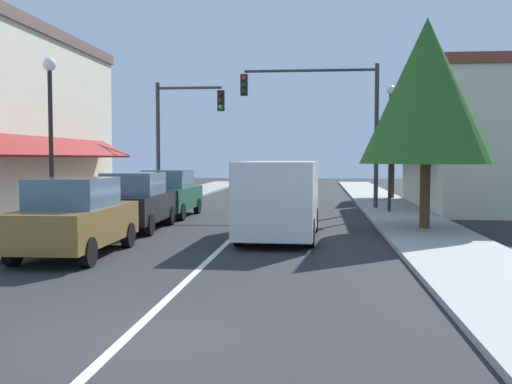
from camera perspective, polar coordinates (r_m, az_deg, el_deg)
name	(u,v)px	position (r m, az deg, el deg)	size (l,w,h in m)	color
ground_plane	(261,211)	(24.96, 0.51, -1.81)	(80.00, 80.00, 0.00)	#28282B
sidewalk_left	(134,208)	(26.05, -11.62, -1.53)	(2.60, 56.00, 0.12)	gray
sidewalk_right	(394,210)	(25.05, 13.15, -1.74)	(2.60, 56.00, 0.12)	#A39E99
lane_center_stripe	(261,211)	(24.96, 0.51, -1.80)	(0.14, 52.00, 0.01)	silver
storefront_right_block	(480,141)	(27.67, 20.72, 4.65)	(6.49, 10.20, 5.94)	beige
parked_car_nearest_left	(75,217)	(13.99, -16.98, -2.34)	(1.84, 4.13, 1.77)	brown
parked_car_second_left	(135,202)	(18.61, -11.56, -0.90)	(1.86, 4.14, 1.77)	black
parked_car_third_left	(169,193)	(22.59, -8.35, -0.14)	(1.81, 4.11, 1.77)	#0F4C33
van_in_lane	(280,197)	(16.35, 2.33, -0.47)	(2.10, 5.23, 2.12)	silver
traffic_signal_mast_arm	(330,110)	(25.46, 7.11, 7.81)	(5.82, 0.50, 6.16)	#333333
traffic_signal_left_corner	(180,125)	(26.84, -7.31, 6.40)	(3.14, 0.50, 5.58)	#333333
street_lamp_left_near	(50,118)	(17.13, -19.13, 6.73)	(0.36, 0.36, 4.92)	black
street_lamp_right_mid	(390,128)	(23.79, 12.77, 5.98)	(0.36, 0.36, 5.04)	black
tree_right_near	(427,91)	(18.44, 16.06, 9.28)	(3.90, 3.90, 6.33)	#4C331E
tree_right_far	(392,130)	(32.06, 12.93, 5.82)	(3.16, 3.16, 5.43)	#4C331E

